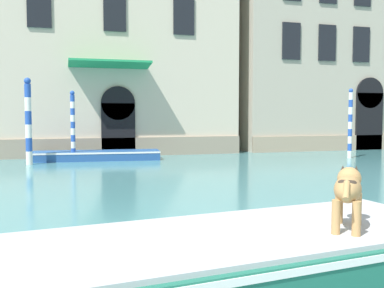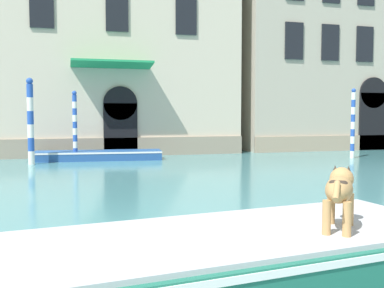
{
  "view_description": "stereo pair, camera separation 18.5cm",
  "coord_description": "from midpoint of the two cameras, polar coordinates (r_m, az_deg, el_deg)",
  "views": [
    {
      "loc": [
        -2.29,
        -0.41,
        2.2
      ],
      "look_at": [
        1.77,
        13.44,
        1.2
      ],
      "focal_mm": 42.0,
      "sensor_mm": 36.0,
      "label": 1
    },
    {
      "loc": [
        -2.11,
        -0.46,
        2.2
      ],
      "look_at": [
        1.77,
        13.44,
        1.2
      ],
      "focal_mm": 42.0,
      "sensor_mm": 36.0,
      "label": 2
    }
  ],
  "objects": [
    {
      "name": "boat_moored_near_palazzo",
      "position": [
        21.43,
        -12.26,
        -1.4
      ],
      "size": [
        5.94,
        1.88,
        0.44
      ],
      "rotation": [
        0.0,
        0.0,
        -0.09
      ],
      "color": "#234C8C",
      "rests_on": "ground_plane"
    },
    {
      "name": "mooring_pole_0",
      "position": [
        21.04,
        -15.14,
        2.24
      ],
      "size": [
        0.21,
        0.21,
        3.21
      ],
      "color": "white",
      "rests_on": "ground_plane"
    },
    {
      "name": "dog_on_deck",
      "position": [
        5.94,
        18.35,
        -5.46
      ],
      "size": [
        0.78,
        0.95,
        0.75
      ],
      "rotation": [
        0.0,
        0.0,
        0.91
      ],
      "color": "tan",
      "rests_on": "boat_foreground"
    },
    {
      "name": "mooring_pole_2",
      "position": [
        23.14,
        19.24,
        2.53
      ],
      "size": [
        0.21,
        0.21,
        3.38
      ],
      "color": "white",
      "rests_on": "ground_plane"
    },
    {
      "name": "boat_foreground",
      "position": [
        5.25,
        -6.94,
        -16.09
      ],
      "size": [
        8.71,
        3.29,
        0.76
      ],
      "rotation": [
        0.0,
        0.0,
        0.12
      ],
      "color": "#1E6651",
      "rests_on": "ground_plane"
    },
    {
      "name": "mooring_pole_1",
      "position": [
        20.25,
        -20.31,
        2.77
      ],
      "size": [
        0.28,
        0.28,
        3.69
      ],
      "color": "white",
      "rests_on": "ground_plane"
    }
  ]
}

